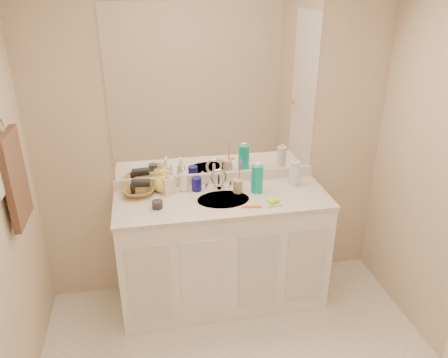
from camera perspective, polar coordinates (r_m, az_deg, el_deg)
wall_back at (r=3.20m, az=-1.09°, el=4.83°), size 2.60×0.02×2.40m
vanity_cabinet at (r=3.31m, az=-0.16°, el=-9.51°), size 1.50×0.55×0.85m
countertop at (r=3.09m, az=-0.17°, el=-2.74°), size 1.52×0.57×0.03m
backsplash at (r=3.29m, az=-1.01°, el=0.16°), size 1.52×0.03×0.08m
sink_basin at (r=3.07m, az=-0.10°, el=-2.86°), size 0.37×0.37×0.02m
faucet at (r=3.20m, az=-0.70°, el=-0.33°), size 0.02×0.02×0.11m
mirror at (r=3.09m, az=-1.12°, el=11.08°), size 1.48×0.01×1.20m
blue_mug at (r=3.18m, az=-3.60°, el=-0.66°), size 0.09×0.09×0.10m
tan_cup at (r=3.15m, az=1.82°, el=-0.92°), size 0.07×0.07×0.10m
toothbrush at (r=3.10m, az=2.02°, el=0.79°), size 0.03×0.04×0.21m
mouthwash_bottle at (r=3.13m, az=4.34°, el=0.02°), size 0.11×0.11×0.20m
clear_pump_bottle at (r=3.27m, az=9.13°, el=0.73°), size 0.09×0.09×0.19m
soap_dish at (r=3.01m, az=6.42°, el=-3.22°), size 0.10×0.08×0.01m
green_soap at (r=3.00m, az=6.44°, el=-2.91°), size 0.08×0.07×0.03m
orange_comb at (r=2.96m, az=3.67°, el=-3.66°), size 0.14×0.05×0.01m
dark_jar at (r=2.97m, az=-8.70°, el=-3.32°), size 0.07×0.07×0.05m
soap_bottle_white at (r=3.16m, az=-5.28°, el=-0.01°), size 0.08×0.08×0.18m
soap_bottle_cream at (r=3.14m, az=-7.33°, el=-0.34°), size 0.11×0.11×0.18m
soap_bottle_yellow at (r=3.18m, az=-8.16°, el=-0.18°), size 0.14×0.14×0.17m
wicker_basket at (r=3.18m, az=-11.08°, el=-1.56°), size 0.24×0.24×0.05m
hair_dryer at (r=3.15m, az=-10.81°, el=-0.50°), size 0.13×0.07×0.06m
towel_ring at (r=2.66m, az=-27.17°, el=5.89°), size 0.01×0.11×0.11m
hand_towel at (r=2.76m, az=-25.58°, el=0.05°), size 0.04×0.32×0.55m
switch_plate at (r=2.57m, az=-27.23°, el=-0.80°), size 0.01×0.08×0.13m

